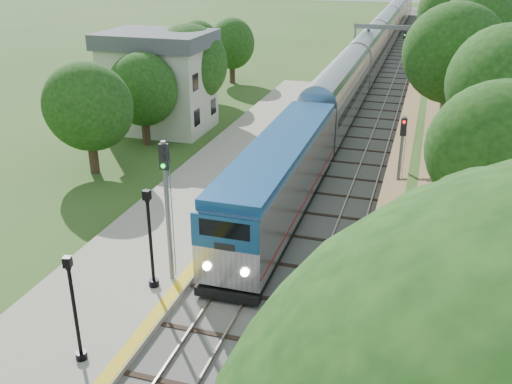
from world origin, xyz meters
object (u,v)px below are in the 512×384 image
(station_building, at_px, (159,81))
(signal_farside, at_px, (400,158))
(lamppost_mid, at_px, (75,315))
(lamppost_far, at_px, (151,245))
(train, at_px, (376,46))
(signal_platform, at_px, (167,197))
(signal_gantry, at_px, (390,38))

(station_building, distance_m, signal_farside, 23.60)
(lamppost_mid, height_order, lamppost_far, lamppost_far)
(train, relative_size, lamppost_mid, 28.21)
(lamppost_far, relative_size, signal_platform, 0.71)
(station_building, height_order, lamppost_far, station_building)
(lamppost_mid, bearing_deg, lamppost_far, 86.28)
(station_building, relative_size, lamppost_mid, 2.03)
(train, xyz_separation_m, lamppost_mid, (-3.72, -63.80, 0.02))
(station_building, relative_size, signal_platform, 1.33)
(lamppost_mid, distance_m, signal_platform, 6.43)
(lamppost_mid, xyz_separation_m, lamppost_far, (0.34, 5.17, 0.16))
(signal_farside, bearing_deg, train, 97.36)
(station_building, bearing_deg, signal_platform, -63.25)
(signal_platform, bearing_deg, lamppost_far, -119.71)
(signal_platform, bearing_deg, lamppost_mid, -97.75)
(lamppost_far, xyz_separation_m, signal_farside, (9.58, 10.65, 1.29))
(lamppost_mid, relative_size, signal_platform, 0.65)
(lamppost_far, relative_size, signal_farside, 0.78)
(lamppost_mid, bearing_deg, train, 86.66)
(station_building, relative_size, signal_gantry, 1.02)
(signal_gantry, relative_size, lamppost_mid, 1.99)
(signal_platform, bearing_deg, signal_farside, 47.15)
(signal_farside, bearing_deg, lamppost_far, -131.97)
(station_building, height_order, signal_platform, station_building)
(signal_gantry, xyz_separation_m, lamppost_mid, (-6.19, -53.03, -2.55))
(station_building, xyz_separation_m, train, (14.00, 35.76, -1.84))
(lamppost_mid, distance_m, lamppost_far, 5.19)
(train, xyz_separation_m, lamppost_far, (-3.38, -58.63, 0.18))
(lamppost_mid, relative_size, lamppost_far, 0.92)
(train, relative_size, signal_platform, 18.40)
(lamppost_mid, xyz_separation_m, signal_farside, (9.92, 15.83, 1.45))
(station_building, relative_size, signal_farside, 1.46)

